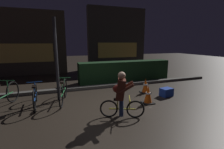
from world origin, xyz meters
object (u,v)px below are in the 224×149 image
at_px(traffic_cone_near, 148,95).
at_px(parked_bike_leftmost, 2,97).
at_px(parked_bike_left_mid, 35,96).
at_px(blue_crate, 166,92).
at_px(parked_bike_center_left, 63,92).
at_px(traffic_cone_far, 145,86).
at_px(cyclist, 121,95).
at_px(street_post, 57,60).

bearing_deg(traffic_cone_near, parked_bike_leftmost, 165.99).
relative_size(parked_bike_left_mid, blue_crate, 3.60).
relative_size(parked_bike_center_left, blue_crate, 3.80).
bearing_deg(parked_bike_center_left, traffic_cone_far, -79.90).
bearing_deg(parked_bike_left_mid, traffic_cone_far, -91.81).
bearing_deg(parked_bike_leftmost, blue_crate, -78.64).
height_order(traffic_cone_far, cyclist, cyclist).
bearing_deg(parked_bike_center_left, parked_bike_left_mid, 107.02).
bearing_deg(traffic_cone_near, parked_bike_left_mid, 164.57).
relative_size(parked_bike_center_left, cyclist, 1.34).
distance_m(parked_bike_left_mid, parked_bike_center_left, 0.86).
bearing_deg(traffic_cone_near, cyclist, -152.14).
relative_size(blue_crate, cyclist, 0.35).
height_order(street_post, parked_bike_center_left, street_post).
bearing_deg(parked_bike_center_left, parked_bike_leftmost, 99.35).
bearing_deg(parked_bike_left_mid, street_post, -66.98).
bearing_deg(cyclist, parked_bike_left_mid, 166.68).
height_order(street_post, parked_bike_leftmost, street_post).
height_order(traffic_cone_near, cyclist, cyclist).
height_order(parked_bike_center_left, traffic_cone_near, parked_bike_center_left).
relative_size(parked_bike_left_mid, cyclist, 1.27).
distance_m(street_post, cyclist, 2.60).
xyz_separation_m(traffic_cone_far, cyclist, (-1.74, -1.68, 0.35)).
bearing_deg(parked_bike_leftmost, street_post, -64.04).
bearing_deg(street_post, traffic_cone_near, -25.17).
relative_size(street_post, parked_bike_left_mid, 1.75).
relative_size(parked_bike_left_mid, traffic_cone_far, 2.70).
bearing_deg(street_post, parked_bike_left_mid, -154.17).
bearing_deg(blue_crate, street_post, 166.69).
bearing_deg(blue_crate, parked_bike_center_left, 169.84).
distance_m(street_post, parked_bike_center_left, 1.07).
relative_size(street_post, traffic_cone_far, 4.73).
bearing_deg(traffic_cone_near, traffic_cone_far, 63.49).
bearing_deg(traffic_cone_far, parked_bike_leftmost, 179.24).
relative_size(parked_bike_left_mid, traffic_cone_near, 2.66).
bearing_deg(traffic_cone_far, street_post, 175.26).
bearing_deg(cyclist, parked_bike_leftmost, 173.40).
height_order(parked_bike_left_mid, parked_bike_center_left, parked_bike_center_left).
xyz_separation_m(traffic_cone_near, traffic_cone_far, (0.51, 1.03, -0.00)).
height_order(parked_bike_center_left, cyclist, cyclist).
relative_size(parked_bike_leftmost, parked_bike_center_left, 1.00).
height_order(parked_bike_left_mid, traffic_cone_near, parked_bike_left_mid).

